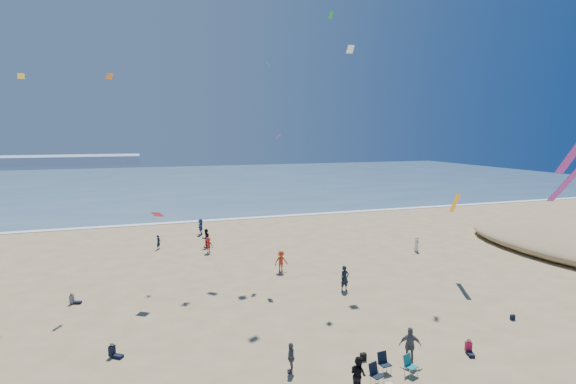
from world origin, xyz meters
name	(u,v)px	position (x,y,z in m)	size (l,w,h in m)	color
ocean	(164,182)	(0.00, 95.00, 0.03)	(220.00, 100.00, 0.06)	#476B84
surf_line	(185,222)	(0.00, 45.00, 0.04)	(220.00, 1.20, 0.08)	white
standing_flyers	(248,275)	(2.14, 18.22, 0.89)	(36.33, 38.85, 1.94)	black
seated_group	(284,373)	(0.61, 4.51, 0.42)	(22.10, 24.61, 0.84)	silver
chair_cluster	(391,368)	(5.65, 3.20, 0.50)	(2.77, 1.51, 1.00)	black
black_backpack	(363,357)	(5.17, 5.12, 0.19)	(0.30, 0.22, 0.38)	black
navy_bag	(513,317)	(16.55, 6.66, 0.17)	(0.28, 0.18, 0.34)	black
kites_aloft	(355,77)	(8.57, 13.41, 15.51)	(34.91, 36.66, 29.77)	purple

